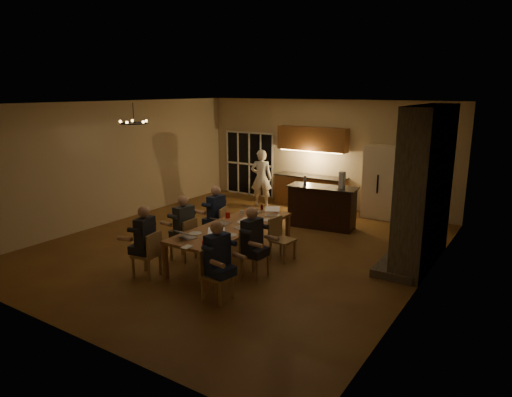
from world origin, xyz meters
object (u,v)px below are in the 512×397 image
object	(u,v)px
chair_right_far	(283,239)
bar_bottle	(305,180)
chandelier	(134,123)
laptop_a	(187,232)
person_left_near	(145,241)
mug_mid	(252,218)
chair_left_near	(146,254)
redcup_far	(275,209)
mug_back	(242,212)
chair_left_mid	(183,239)
chair_right_mid	(255,254)
plate_near	(231,235)
person_right_mid	(252,243)
standing_person	(261,178)
person_left_mid	(184,228)
can_silver	(211,232)
dining_table	(233,243)
bar_island	(322,207)
person_right_near	(217,261)
can_cola	(262,207)
plate_far	(268,220)
laptop_d	(241,223)
laptop_c	(222,219)
laptop_b	(216,233)
plate_left	(195,233)
chair_left_far	(215,226)
laptop_e	(254,207)
laptop_f	(272,211)
redcup_near	(204,244)
refrigerator	(382,182)
person_left_far	(216,215)
chair_right_near	(217,275)

from	to	relation	value
chair_right_far	bar_bottle	world-z (taller)	bar_bottle
chandelier	laptop_a	world-z (taller)	chandelier
person_left_near	mug_mid	bearing A→B (deg)	142.71
chair_left_near	redcup_far	xyz separation A→B (m)	(1.07, 3.00, 0.37)
mug_back	chair_left_mid	bearing A→B (deg)	-112.45
chair_right_mid	plate_near	distance (m)	0.60
chair_left_near	person_right_mid	xyz separation A→B (m)	(1.71, 1.05, 0.24)
chair_left_near	standing_person	distance (m)	5.84
person_left_mid	can_silver	distance (m)	0.92
dining_table	bar_island	xyz separation A→B (m)	(0.56, 3.14, 0.17)
person_right_near	can_cola	world-z (taller)	person_right_near
mug_back	can_cola	distance (m)	0.62
person_right_near	can_silver	distance (m)	1.23
person_right_mid	plate_far	xyz separation A→B (m)	(-0.43, 1.25, 0.07)
chandelier	can_silver	bearing A→B (deg)	-12.63
chair_left_near	plate_far	bearing A→B (deg)	142.11
chair_right_mid	laptop_d	xyz separation A→B (m)	(-0.60, 0.41, 0.42)
mug_back	laptop_c	bearing A→B (deg)	-85.01
laptop_a	chair_right_far	bearing A→B (deg)	-111.33
dining_table	laptop_b	xyz separation A→B (m)	(0.24, -0.85, 0.49)
person_right_near	chair_left_mid	bearing A→B (deg)	69.64
can_silver	plate_near	size ratio (longest dim) A/B	0.53
standing_person	mug_mid	distance (m)	4.13
chandelier	dining_table	bearing A→B (deg)	3.23
laptop_c	person_right_mid	bearing A→B (deg)	148.61
mug_back	plate_left	xyz separation A→B (m)	(0.06, -1.66, -0.04)
chair_right_mid	mug_mid	distance (m)	1.31
dining_table	chair_left_far	size ratio (longest dim) A/B	3.45
chair_left_far	laptop_e	bearing A→B (deg)	113.01
chair_right_mid	can_cola	distance (m)	2.19
dining_table	laptop_f	size ratio (longest dim) A/B	9.59
chair_left_near	redcup_near	xyz separation A→B (m)	(1.23, 0.24, 0.37)
can_silver	mug_mid	bearing A→B (deg)	85.26
laptop_f	can_cola	xyz separation A→B (m)	(-0.47, 0.31, -0.05)
refrigerator	plate_near	distance (m)	5.61
plate_left	dining_table	bearing A→B (deg)	71.38
laptop_a	person_left_far	bearing A→B (deg)	-57.13
refrigerator	mug_mid	distance (m)	4.60
person_left_far	chair_left_near	bearing A→B (deg)	2.63
laptop_f	chair_left_mid	bearing A→B (deg)	-152.65
standing_person	chair_left_near	bearing A→B (deg)	75.37
redcup_near	person_right_mid	bearing A→B (deg)	59.16
chair_right_near	bar_bottle	size ratio (longest dim) A/B	3.71
mug_back	bar_bottle	world-z (taller)	bar_bottle
refrigerator	chair_left_near	xyz separation A→B (m)	(-2.39, -6.52, -0.55)
chair_left_mid	plate_far	xyz separation A→B (m)	(1.31, 1.25, 0.31)
laptop_b	person_left_near	bearing A→B (deg)	176.18
plate_left	plate_far	distance (m)	1.71
person_left_near	chair_right_near	bearing A→B (deg)	75.93
laptop_a	plate_far	bearing A→B (deg)	-97.67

